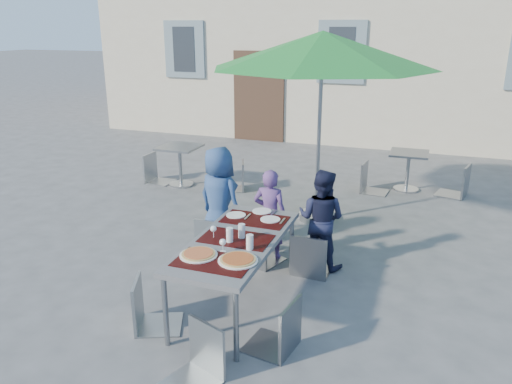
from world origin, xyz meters
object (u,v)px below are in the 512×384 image
at_px(child_1, 270,214).
at_px(cafe_table_1, 408,166).
at_px(child_2, 321,219).
at_px(chair_5, 197,323).
at_px(child_0, 219,199).
at_px(bg_chair_r_1, 462,161).
at_px(dining_table, 236,244).
at_px(chair_1, 257,219).
at_px(patio_umbrella, 322,51).
at_px(pizza_near_left, 198,254).
at_px(chair_0, 213,214).
at_px(bg_chair_r_0, 237,159).
at_px(chair_2, 312,230).
at_px(chair_3, 146,275).
at_px(bg_chair_l_1, 371,160).
at_px(pizza_near_right, 238,260).
at_px(cafe_table_0, 180,159).
at_px(bg_chair_l_0, 154,151).
at_px(chair_4, 281,296).

xyz_separation_m(child_1, cafe_table_1, (1.44, 3.37, -0.12)).
bearing_deg(child_2, chair_5, 88.64).
relative_size(child_0, bg_chair_r_1, 1.29).
bearing_deg(dining_table, child_1, 91.63).
height_order(child_2, cafe_table_1, child_2).
height_order(chair_1, patio_umbrella, patio_umbrella).
height_order(pizza_near_left, chair_0, chair_0).
height_order(child_1, bg_chair_r_0, child_1).
height_order(dining_table, cafe_table_1, dining_table).
distance_m(patio_umbrella, bg_chair_r_1, 3.34).
distance_m(chair_2, bg_chair_r_0, 3.35).
bearing_deg(child_2, bg_chair_r_0, -39.79).
bearing_deg(bg_chair_r_1, dining_table, -116.51).
relative_size(chair_2, chair_3, 1.02).
distance_m(chair_3, bg_chair_r_1, 5.95).
relative_size(chair_1, bg_chair_r_1, 0.95).
bearing_deg(bg_chair_l_1, chair_3, -106.42).
bearing_deg(bg_chair_r_0, child_2, -49.81).
xyz_separation_m(pizza_near_right, bg_chair_r_1, (2.06, 5.00, -0.15)).
bearing_deg(cafe_table_0, chair_5, -60.59).
xyz_separation_m(child_1, patio_umbrella, (0.26, 1.44, 1.88)).
height_order(pizza_near_right, chair_0, chair_0).
distance_m(dining_table, patio_umbrella, 3.17).
distance_m(child_0, cafe_table_0, 2.85).
relative_size(child_1, cafe_table_1, 1.66).
height_order(chair_1, chair_5, chair_1).
height_order(pizza_near_left, patio_umbrella, patio_umbrella).
height_order(pizza_near_right, bg_chair_l_1, bg_chair_l_1).
relative_size(pizza_near_left, cafe_table_1, 0.51).
bearing_deg(bg_chair_r_1, bg_chair_l_0, -169.08).
height_order(chair_0, bg_chair_r_1, bg_chair_r_1).
height_order(child_1, patio_umbrella, patio_umbrella).
bearing_deg(chair_5, child_1, 94.03).
relative_size(pizza_near_left, pizza_near_right, 0.97).
bearing_deg(chair_0, cafe_table_0, 125.72).
bearing_deg(dining_table, chair_3, -134.77).
bearing_deg(bg_chair_l_1, cafe_table_0, -166.33).
relative_size(pizza_near_left, bg_chair_r_1, 0.34).
relative_size(chair_3, bg_chair_r_0, 0.99).
relative_size(chair_0, chair_4, 1.02).
height_order(cafe_table_0, bg_chair_l_0, bg_chair_l_0).
relative_size(child_2, bg_chair_l_1, 1.23).
distance_m(chair_2, cafe_table_0, 3.98).
xyz_separation_m(pizza_near_left, chair_5, (0.31, -0.69, -0.24)).
bearing_deg(chair_2, child_0, 165.74).
bearing_deg(cafe_table_1, bg_chair_r_0, -161.10).
height_order(chair_1, cafe_table_1, chair_1).
height_order(chair_5, bg_chair_l_0, bg_chair_l_0).
relative_size(pizza_near_right, chair_0, 0.38).
relative_size(bg_chair_r_0, bg_chair_r_1, 0.91).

